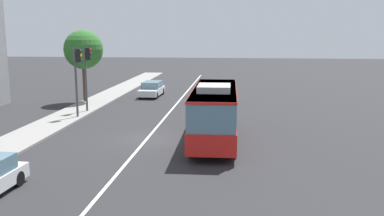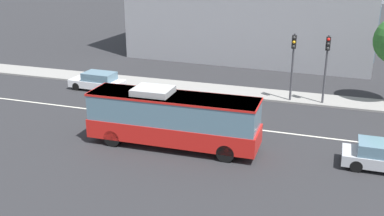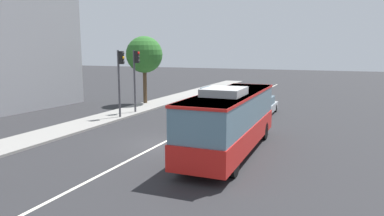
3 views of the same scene
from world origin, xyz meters
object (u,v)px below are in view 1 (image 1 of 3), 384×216
Objects in this scene: sedan_white at (152,89)px; sedan_silver at (213,98)px; street_tree_kerbside_left at (83,50)px; traffic_light_near_corner at (78,71)px; traffic_light_mid_block at (87,68)px; transit_bus at (215,110)px.

sedan_white and sedan_silver have the same top height.
sedan_silver is at bearing -95.16° from street_tree_kerbside_left.
traffic_light_near_corner is 1.00× the size of traffic_light_mid_block.
sedan_silver is (-5.40, -6.35, 0.00)m from sedan_white.
sedan_silver is 0.87× the size of traffic_light_near_corner.
traffic_light_mid_block is (-3.69, 9.63, 2.84)m from sedan_silver.
sedan_white is at bearing 69.53° from traffic_light_mid_block.
sedan_white is at bearing 49.35° from sedan_silver.
sedan_silver is 0.87× the size of traffic_light_mid_block.
sedan_white is 1.01× the size of sedan_silver.
street_tree_kerbside_left is (7.11, 2.09, 1.19)m from traffic_light_near_corner.
traffic_light_near_corner is at bearing -163.60° from street_tree_kerbside_left.
transit_bus reaches higher than sedan_silver.
traffic_light_mid_block is (-9.09, 3.28, 2.84)m from sedan_white.
street_tree_kerbside_left reaches higher than transit_bus.
transit_bus is 1.93× the size of traffic_light_near_corner.
transit_bus is 13.19m from traffic_light_mid_block.
traffic_light_near_corner is (-6.06, 9.52, 2.84)m from sedan_silver.
sedan_white is 12.22m from traffic_light_near_corner.
traffic_light_mid_block is at bearing -18.06° from sedan_white.
sedan_white is at bearing 71.97° from traffic_light_near_corner.
sedan_white is 0.70× the size of street_tree_kerbside_left.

